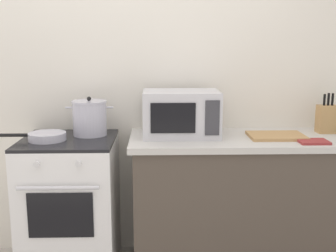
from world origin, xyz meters
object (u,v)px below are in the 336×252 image
at_px(microwave, 181,113).
at_px(knife_block, 327,119).
at_px(cutting_board, 276,136).
at_px(oven_mitt, 313,142).
at_px(stock_pot, 90,118).
at_px(stove, 71,206).
at_px(frying_pan, 46,136).

xyz_separation_m(microwave, knife_block, (1.01, 0.06, -0.05)).
bearing_deg(cutting_board, oven_mitt, -40.72).
xyz_separation_m(stock_pot, oven_mitt, (1.42, -0.27, -0.11)).
xyz_separation_m(stove, knife_block, (1.75, 0.14, 0.56)).
height_order(stock_pot, frying_pan, stock_pot).
relative_size(microwave, knife_block, 1.82).
xyz_separation_m(frying_pan, cutting_board, (1.49, 0.04, -0.02)).
xyz_separation_m(cutting_board, oven_mitt, (0.19, -0.16, -0.00)).
distance_m(cutting_board, oven_mitt, 0.25).
height_order(cutting_board, knife_block, knife_block).
bearing_deg(stove, cutting_board, 0.05).
bearing_deg(frying_pan, stock_pot, 31.09).
bearing_deg(stove, frying_pan, -160.98).
distance_m(stove, stock_pot, 0.60).
bearing_deg(cutting_board, microwave, 172.87).
distance_m(stove, knife_block, 1.84).
bearing_deg(oven_mitt, stove, 174.14).
bearing_deg(oven_mitt, cutting_board, 139.28).
relative_size(cutting_board, knife_block, 1.31).
relative_size(stock_pot, oven_mitt, 1.75).
height_order(stock_pot, cutting_board, stock_pot).
distance_m(stock_pot, cutting_board, 1.24).
bearing_deg(cutting_board, knife_block, 19.89).
bearing_deg(stock_pot, cutting_board, -5.05).
bearing_deg(stock_pot, frying_pan, -148.91).
height_order(stove, microwave, microwave).
height_order(stove, frying_pan, frying_pan).
relative_size(stock_pot, microwave, 0.63).
distance_m(stove, oven_mitt, 1.62).
bearing_deg(frying_pan, cutting_board, 1.73).
bearing_deg(knife_block, stock_pot, -178.90).
relative_size(frying_pan, knife_block, 1.59).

